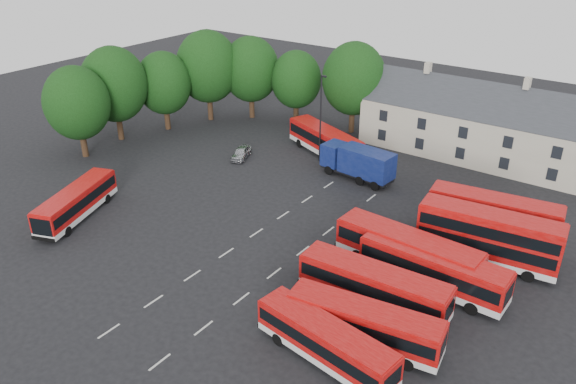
% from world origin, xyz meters
% --- Properties ---
extents(ground, '(140.00, 140.00, 0.00)m').
position_xyz_m(ground, '(0.00, 0.00, 0.00)').
color(ground, black).
rests_on(ground, ground).
extents(lane_markings, '(5.15, 33.80, 0.01)m').
position_xyz_m(lane_markings, '(2.50, 2.00, 0.01)').
color(lane_markings, beige).
rests_on(lane_markings, ground).
extents(treeline, '(29.92, 32.59, 12.01)m').
position_xyz_m(treeline, '(-20.74, 19.36, 6.68)').
color(treeline, black).
rests_on(treeline, ground).
extents(terrace_houses, '(35.70, 7.13, 10.06)m').
position_xyz_m(terrace_houses, '(14.00, 30.00, 3.86)').
color(terrace_houses, beige).
rests_on(terrace_houses, ground).
extents(bus_row_a, '(10.08, 3.55, 2.79)m').
position_xyz_m(bus_row_a, '(13.39, -7.74, 1.68)').
color(bus_row_a, silver).
rests_on(bus_row_a, ground).
extents(bus_row_b, '(10.50, 3.84, 2.90)m').
position_xyz_m(bus_row_b, '(14.51, -4.91, 1.74)').
color(bus_row_b, silver).
rests_on(bus_row_b, ground).
extents(bus_row_c, '(11.07, 3.11, 3.10)m').
position_xyz_m(bus_row_c, '(13.16, -1.02, 1.86)').
color(bus_row_c, silver).
rests_on(bus_row_c, ground).
extents(bus_row_d, '(11.18, 2.82, 3.15)m').
position_xyz_m(bus_row_d, '(15.74, 3.36, 1.89)').
color(bus_row_d, silver).
rests_on(bus_row_d, ground).
extents(bus_row_e, '(11.69, 3.21, 3.27)m').
position_xyz_m(bus_row_e, '(13.20, 4.42, 1.97)').
color(bus_row_e, silver).
rests_on(bus_row_e, ground).
extents(bus_dd_south, '(11.15, 3.71, 4.49)m').
position_xyz_m(bus_dd_south, '(17.82, 9.25, 2.56)').
color(bus_dd_south, silver).
rests_on(bus_dd_south, ground).
extents(bus_dd_north, '(10.83, 3.84, 4.35)m').
position_xyz_m(bus_dd_north, '(17.16, 12.47, 2.48)').
color(bus_dd_north, silver).
rests_on(bus_dd_north, ground).
extents(bus_west, '(5.68, 10.18, 2.83)m').
position_xyz_m(bus_west, '(-15.19, -5.43, 1.70)').
color(bus_west, silver).
rests_on(bus_west, ground).
extents(bus_north, '(11.43, 6.67, 3.20)m').
position_xyz_m(bus_north, '(-4.59, 20.48, 1.92)').
color(bus_north, silver).
rests_on(bus_north, ground).
extents(box_truck, '(8.23, 3.23, 3.51)m').
position_xyz_m(box_truck, '(1.67, 17.08, 1.97)').
color(box_truck, black).
rests_on(box_truck, ground).
extents(silver_car, '(2.87, 4.20, 1.33)m').
position_xyz_m(silver_car, '(-11.93, 14.12, 0.66)').
color(silver_car, '#A3A5AA').
rests_on(silver_car, ground).
extents(lamppost, '(0.69, 0.29, 9.91)m').
position_xyz_m(lamppost, '(-4.22, 18.77, 5.29)').
color(lamppost, black).
rests_on(lamppost, ground).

